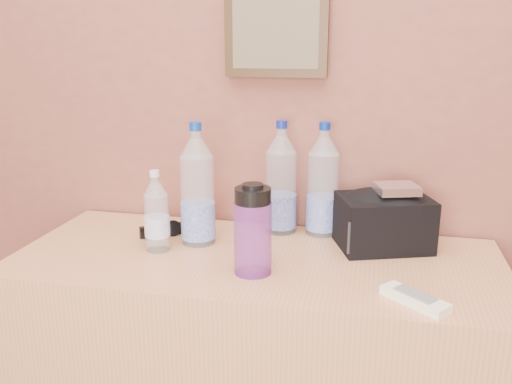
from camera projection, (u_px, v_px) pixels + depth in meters
The scene contains 10 objects.
picture_frame at pixel (276, 33), 1.55m from camera, with size 0.30×0.03×0.25m, color #382311, non-canonical shape.
pet_large_a at pixel (197, 191), 1.52m from camera, with size 0.09×0.09×0.35m.
pet_large_b at pixel (281, 184), 1.62m from camera, with size 0.09×0.09×0.34m.
pet_large_c at pixel (323, 186), 1.60m from camera, with size 0.09×0.09×0.34m.
pet_small at pixel (157, 216), 1.48m from camera, with size 0.07×0.07×0.23m.
nalgene_bottle at pixel (253, 230), 1.33m from camera, with size 0.09×0.09×0.23m.
sunglasses at pixel (162, 230), 1.61m from camera, with size 0.13×0.05×0.03m, color black, non-canonical shape.
ac_remote at pixel (415, 299), 1.20m from camera, with size 0.16×0.05×0.02m, color beige.
toiletry_bag at pixel (384, 219), 1.51m from camera, with size 0.24×0.18×0.17m, color black, non-canonical shape.
foil_packet at pixel (397, 189), 1.46m from camera, with size 0.11×0.09×0.02m, color silver.
Camera 1 is at (0.28, 0.38, 1.38)m, focal length 38.00 mm.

